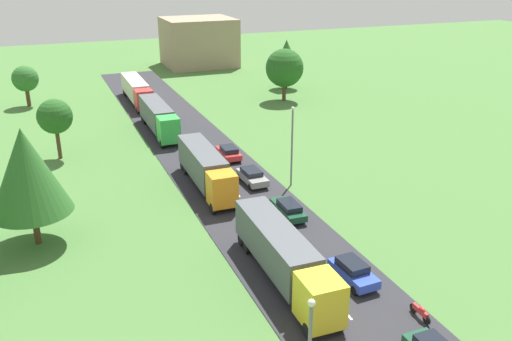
{
  "coord_description": "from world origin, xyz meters",
  "views": [
    {
      "loc": [
        -16.4,
        -14.22,
        21.62
      ],
      "look_at": [
        1.88,
        31.06,
        2.3
      ],
      "focal_mm": 38.28,
      "sensor_mm": 36.0,
      "label": 1
    }
  ],
  "objects_px": {
    "truck_fourth": "(136,90)",
    "tree_birch": "(25,79)",
    "car_fifth": "(229,152)",
    "truck_lead": "(284,255)",
    "motorcycle_courier": "(420,312)",
    "truck_second": "(205,167)",
    "lamppost_second": "(292,142)",
    "tree_oak": "(286,56)",
    "tree_maple": "(27,171)",
    "car_third": "(288,209)",
    "tree_elm": "(285,68)",
    "car_fourth": "(252,176)",
    "distant_building": "(199,42)",
    "tree_ash": "(55,117)",
    "truck_third": "(158,117)",
    "car_second": "(353,271)"
  },
  "relations": [
    {
      "from": "truck_fourth",
      "to": "tree_birch",
      "type": "bearing_deg",
      "value": 164.83
    },
    {
      "from": "car_fifth",
      "to": "truck_lead",
      "type": "bearing_deg",
      "value": -100.62
    },
    {
      "from": "truck_lead",
      "to": "motorcycle_courier",
      "type": "distance_m",
      "value": 9.67
    },
    {
      "from": "truck_second",
      "to": "motorcycle_courier",
      "type": "relative_size",
      "value": 6.61
    },
    {
      "from": "truck_lead",
      "to": "truck_fourth",
      "type": "height_order",
      "value": "truck_lead"
    },
    {
      "from": "lamppost_second",
      "to": "tree_oak",
      "type": "xyz_separation_m",
      "value": [
        17.54,
        39.03,
        1.09
      ]
    },
    {
      "from": "tree_birch",
      "to": "tree_maple",
      "type": "height_order",
      "value": "tree_maple"
    },
    {
      "from": "car_third",
      "to": "tree_elm",
      "type": "bearing_deg",
      "value": 65.81
    },
    {
      "from": "car_fourth",
      "to": "tree_maple",
      "type": "xyz_separation_m",
      "value": [
        -20.51,
        -4.96,
        5.41
      ]
    },
    {
      "from": "car_third",
      "to": "truck_second",
      "type": "bearing_deg",
      "value": 118.34
    },
    {
      "from": "distant_building",
      "to": "tree_birch",
      "type": "bearing_deg",
      "value": -146.7
    },
    {
      "from": "tree_ash",
      "to": "car_third",
      "type": "bearing_deg",
      "value": -52.75
    },
    {
      "from": "tree_maple",
      "to": "truck_third",
      "type": "bearing_deg",
      "value": 58.48
    },
    {
      "from": "tree_maple",
      "to": "distant_building",
      "type": "bearing_deg",
      "value": 63.76
    },
    {
      "from": "truck_third",
      "to": "car_second",
      "type": "distance_m",
      "value": 40.04
    },
    {
      "from": "car_second",
      "to": "tree_oak",
      "type": "bearing_deg",
      "value": 69.59
    },
    {
      "from": "car_fourth",
      "to": "tree_ash",
      "type": "height_order",
      "value": "tree_ash"
    },
    {
      "from": "tree_maple",
      "to": "truck_lead",
      "type": "bearing_deg",
      "value": -37.96
    },
    {
      "from": "truck_lead",
      "to": "tree_birch",
      "type": "xyz_separation_m",
      "value": [
        -16.01,
        58.77,
        2.07
      ]
    },
    {
      "from": "tree_maple",
      "to": "tree_elm",
      "type": "relative_size",
      "value": 1.18
    },
    {
      "from": "tree_maple",
      "to": "tree_elm",
      "type": "bearing_deg",
      "value": 42.62
    },
    {
      "from": "truck_third",
      "to": "motorcycle_courier",
      "type": "height_order",
      "value": "truck_third"
    },
    {
      "from": "tree_oak",
      "to": "tree_elm",
      "type": "distance_m",
      "value": 8.35
    },
    {
      "from": "distant_building",
      "to": "truck_third",
      "type": "bearing_deg",
      "value": -112.88
    },
    {
      "from": "truck_fourth",
      "to": "tree_ash",
      "type": "height_order",
      "value": "tree_ash"
    },
    {
      "from": "tree_birch",
      "to": "tree_elm",
      "type": "xyz_separation_m",
      "value": [
        37.81,
        -11.54,
        0.98
      ]
    },
    {
      "from": "car_fifth",
      "to": "tree_maple",
      "type": "distance_m",
      "value": 24.81
    },
    {
      "from": "truck_second",
      "to": "tree_oak",
      "type": "relative_size",
      "value": 1.53
    },
    {
      "from": "tree_maple",
      "to": "distant_building",
      "type": "xyz_separation_m",
      "value": [
        33.76,
        68.49,
        -1.4
      ]
    },
    {
      "from": "car_third",
      "to": "tree_birch",
      "type": "relative_size",
      "value": 0.75
    },
    {
      "from": "car_second",
      "to": "tree_birch",
      "type": "relative_size",
      "value": 0.67
    },
    {
      "from": "truck_lead",
      "to": "truck_second",
      "type": "relative_size",
      "value": 1.07
    },
    {
      "from": "car_second",
      "to": "tree_elm",
      "type": "bearing_deg",
      "value": 70.64
    },
    {
      "from": "truck_fourth",
      "to": "tree_ash",
      "type": "bearing_deg",
      "value": -120.42
    },
    {
      "from": "car_fourth",
      "to": "truck_lead",
      "type": "bearing_deg",
      "value": -104.56
    },
    {
      "from": "truck_third",
      "to": "car_third",
      "type": "bearing_deg",
      "value": -79.8
    },
    {
      "from": "car_fourth",
      "to": "lamppost_second",
      "type": "bearing_deg",
      "value": -27.15
    },
    {
      "from": "car_second",
      "to": "truck_third",
      "type": "bearing_deg",
      "value": 97.14
    },
    {
      "from": "tree_elm",
      "to": "tree_ash",
      "type": "bearing_deg",
      "value": -157.2
    },
    {
      "from": "truck_lead",
      "to": "car_fifth",
      "type": "bearing_deg",
      "value": 79.38
    },
    {
      "from": "truck_third",
      "to": "tree_oak",
      "type": "distance_m",
      "value": 31.18
    },
    {
      "from": "car_second",
      "to": "car_fifth",
      "type": "xyz_separation_m",
      "value": [
        0.16,
        26.95,
        -0.03
      ]
    },
    {
      "from": "tree_elm",
      "to": "car_fourth",
      "type": "bearing_deg",
      "value": -120.1
    },
    {
      "from": "tree_maple",
      "to": "tree_ash",
      "type": "height_order",
      "value": "tree_maple"
    },
    {
      "from": "truck_third",
      "to": "truck_fourth",
      "type": "distance_m",
      "value": 16.67
    },
    {
      "from": "truck_third",
      "to": "truck_fourth",
      "type": "xyz_separation_m",
      "value": [
        0.23,
        16.67,
        -0.07
      ]
    },
    {
      "from": "tree_birch",
      "to": "tree_elm",
      "type": "relative_size",
      "value": 0.76
    },
    {
      "from": "car_third",
      "to": "motorcycle_courier",
      "type": "relative_size",
      "value": 2.38
    },
    {
      "from": "tree_elm",
      "to": "lamppost_second",
      "type": "bearing_deg",
      "value": -113.53
    },
    {
      "from": "tree_elm",
      "to": "truck_third",
      "type": "bearing_deg",
      "value": -157.05
    }
  ]
}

